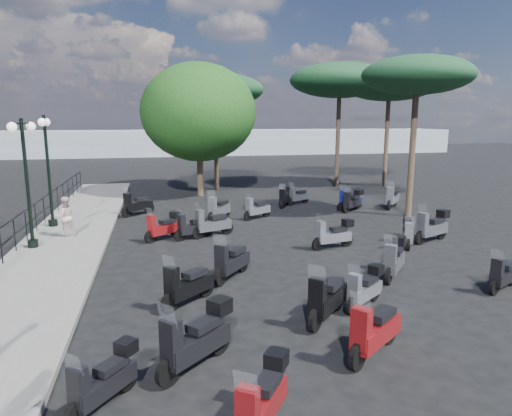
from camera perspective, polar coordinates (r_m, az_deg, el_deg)
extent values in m
plane|color=black|center=(14.73, 0.63, -6.40)|extent=(120.00, 120.00, 0.00)
cube|color=slate|center=(17.58, -22.91, -4.14)|extent=(3.00, 30.00, 0.15)
cylinder|color=black|center=(15.63, -29.26, -4.15)|extent=(0.04, 0.04, 1.10)
cylinder|color=black|center=(16.90, -27.94, -2.97)|extent=(0.04, 0.04, 1.10)
cylinder|color=black|center=(18.19, -26.81, -1.94)|extent=(0.04, 0.04, 1.10)
cylinder|color=black|center=(19.49, -25.83, -1.06)|extent=(0.04, 0.04, 1.10)
cylinder|color=black|center=(20.79, -24.97, -0.28)|extent=(0.04, 0.04, 1.10)
cylinder|color=black|center=(22.11, -24.22, 0.40)|extent=(0.04, 0.04, 1.10)
cylinder|color=black|center=(23.43, -23.55, 1.01)|extent=(0.04, 0.04, 1.10)
cylinder|color=black|center=(24.76, -22.95, 1.55)|extent=(0.04, 0.04, 1.10)
cylinder|color=black|center=(26.09, -22.41, 2.04)|extent=(0.04, 0.04, 1.10)
cylinder|color=black|center=(27.42, -21.92, 2.48)|extent=(0.04, 0.04, 1.10)
cylinder|color=black|center=(28.76, -21.48, 2.87)|extent=(0.04, 0.04, 1.10)
cylinder|color=black|center=(30.10, -21.08, 3.24)|extent=(0.04, 0.04, 1.10)
cube|color=black|center=(17.44, -27.51, -0.74)|extent=(0.04, 26.00, 0.04)
cube|color=black|center=(17.55, -27.35, -2.44)|extent=(0.04, 26.00, 0.04)
cylinder|color=black|center=(17.23, -26.10, -4.00)|extent=(0.34, 0.34, 0.26)
cylinder|color=black|center=(16.86, -26.68, 2.65)|extent=(0.12, 0.12, 4.30)
cylinder|color=black|center=(16.72, -27.28, 9.40)|extent=(0.37, 0.92, 0.04)
sphere|color=white|center=(17.13, -26.32, 9.13)|extent=(0.30, 0.30, 0.30)
sphere|color=white|center=(16.33, -28.21, 8.92)|extent=(0.30, 0.30, 0.30)
cylinder|color=black|center=(20.26, -24.04, -1.69)|extent=(0.35, 0.35, 0.27)
cylinder|color=black|center=(19.94, -24.51, 4.16)|extent=(0.12, 0.12, 4.43)
cylinder|color=black|center=(19.83, -24.98, 10.03)|extent=(0.11, 1.00, 0.04)
sphere|color=white|center=(20.33, -24.75, 9.74)|extent=(0.31, 0.31, 0.31)
sphere|color=white|center=(19.34, -25.17, 9.69)|extent=(0.31, 0.31, 0.31)
imported|color=beige|center=(18.19, -22.75, -0.99)|extent=(0.86, 0.76, 1.48)
cylinder|color=black|center=(7.60, 2.47, -22.46)|extent=(0.34, 0.43, 0.46)
cube|color=maroon|center=(7.09, 0.89, -23.49)|extent=(0.98, 1.21, 0.33)
cube|color=black|center=(7.07, 1.41, -21.00)|extent=(0.57, 0.64, 0.13)
cube|color=maroon|center=(6.52, -1.05, -24.07)|extent=(0.36, 0.34, 0.67)
plane|color=white|center=(6.24, -1.29, -21.10)|extent=(0.34, 0.27, 0.36)
cube|color=black|center=(7.29, 2.57, -18.35)|extent=(0.44, 0.44, 0.25)
cylinder|color=black|center=(7.71, -21.54, -22.92)|extent=(0.33, 0.38, 0.42)
cylinder|color=black|center=(8.32, -15.81, -19.82)|extent=(0.33, 0.38, 0.42)
cube|color=black|center=(7.95, -18.37, -20.23)|extent=(0.95, 1.08, 0.30)
cube|color=black|center=(7.91, -17.68, -18.27)|extent=(0.54, 0.58, 0.12)
cube|color=black|center=(7.53, -21.35, -20.13)|extent=(0.33, 0.32, 0.62)
plane|color=white|center=(7.31, -21.89, -17.62)|extent=(0.30, 0.26, 0.33)
cube|color=black|center=(8.06, -15.94, -16.32)|extent=(0.41, 0.41, 0.23)
cylinder|color=black|center=(10.93, -10.72, -11.58)|extent=(0.44, 0.41, 0.50)
cylinder|color=black|center=(11.76, -6.27, -9.79)|extent=(0.44, 0.41, 0.50)
cube|color=black|center=(11.30, -8.25, -9.71)|extent=(1.24, 1.17, 0.35)
cube|color=black|center=(11.32, -7.67, -8.08)|extent=(0.67, 0.65, 0.15)
cube|color=black|center=(10.81, -10.49, -9.11)|extent=(0.38, 0.38, 0.73)
plane|color=white|center=(10.62, -10.83, -6.83)|extent=(0.33, 0.35, 0.39)
cylinder|color=black|center=(17.18, -7.26, -3.06)|extent=(0.51, 0.29, 0.51)
cylinder|color=black|center=(17.78, -3.65, -2.51)|extent=(0.51, 0.29, 0.51)
cube|color=#474A4F|center=(17.45, -5.29, -2.15)|extent=(1.40, 0.86, 0.36)
cube|color=black|center=(17.48, -4.79, -1.13)|extent=(0.71, 0.54, 0.15)
cube|color=#474A4F|center=(17.11, -7.05, -1.45)|extent=(0.34, 0.38, 0.74)
plane|color=white|center=(16.98, -7.28, 0.09)|extent=(0.23, 0.40, 0.39)
cylinder|color=black|center=(16.98, -9.47, -3.39)|extent=(0.45, 0.28, 0.45)
cylinder|color=black|center=(17.51, -6.18, -2.85)|extent=(0.45, 0.28, 0.45)
cube|color=black|center=(17.22, -7.67, -2.55)|extent=(1.25, 0.81, 0.32)
cube|color=black|center=(17.24, -7.23, -1.62)|extent=(0.63, 0.50, 0.13)
cube|color=black|center=(16.91, -9.29, -1.92)|extent=(0.31, 0.34, 0.66)
plane|color=white|center=(16.80, -9.50, -0.53)|extent=(0.22, 0.36, 0.35)
cylinder|color=black|center=(21.56, -15.88, -0.50)|extent=(0.47, 0.40, 0.51)
cylinder|color=black|center=(22.29, -13.21, 0.01)|extent=(0.47, 0.40, 0.51)
cube|color=black|center=(21.91, -14.44, 0.27)|extent=(1.31, 1.14, 0.36)
cube|color=black|center=(21.97, -14.10, 1.10)|extent=(0.70, 0.65, 0.15)
cube|color=black|center=(21.51, -15.77, 0.81)|extent=(0.38, 0.40, 0.74)
plane|color=white|center=(21.40, -15.97, 2.05)|extent=(0.32, 0.37, 0.39)
cylinder|color=black|center=(8.24, -10.89, -19.46)|extent=(0.47, 0.44, 0.53)
cylinder|color=black|center=(9.08, -4.60, -16.23)|extent=(0.47, 0.44, 0.53)
cube|color=black|center=(8.59, -7.34, -16.50)|extent=(1.31, 1.24, 0.38)
cube|color=black|center=(8.58, -6.51, -14.22)|extent=(0.71, 0.69, 0.15)
cube|color=black|center=(8.05, -10.55, -16.11)|extent=(0.40, 0.41, 0.77)
plane|color=white|center=(7.80, -11.04, -13.02)|extent=(0.35, 0.37, 0.41)
cube|color=black|center=(8.80, -4.58, -12.09)|extent=(0.52, 0.51, 0.29)
cylinder|color=black|center=(8.74, 12.59, -17.66)|extent=(0.48, 0.40, 0.53)
cylinder|color=black|center=(9.80, 16.34, -14.53)|extent=(0.48, 0.40, 0.53)
cube|color=maroon|center=(9.22, 14.80, -14.79)|extent=(1.36, 1.16, 0.37)
cube|color=black|center=(9.25, 15.42, -12.66)|extent=(0.72, 0.66, 0.15)
cube|color=maroon|center=(8.58, 13.02, -14.47)|extent=(0.39, 0.41, 0.77)
plane|color=white|center=(8.33, 12.95, -11.57)|extent=(0.32, 0.38, 0.41)
cylinder|color=black|center=(12.42, -4.50, -8.56)|extent=(0.40, 0.47, 0.51)
cylinder|color=black|center=(13.49, -1.70, -6.93)|extent=(0.40, 0.47, 0.51)
cube|color=black|center=(12.93, -2.93, -6.83)|extent=(1.15, 1.32, 0.36)
cube|color=black|center=(13.00, -2.55, -5.35)|extent=(0.65, 0.70, 0.15)
cube|color=black|center=(12.34, -4.33, -6.28)|extent=(0.40, 0.38, 0.75)
plane|color=white|center=(12.15, -4.52, -4.19)|extent=(0.37, 0.32, 0.40)
cylinder|color=black|center=(16.93, -13.08, -3.55)|extent=(0.43, 0.36, 0.47)
cylinder|color=black|center=(17.63, -10.04, -2.84)|extent=(0.43, 0.36, 0.47)
cube|color=maroon|center=(17.26, -11.43, -2.59)|extent=(1.21, 1.04, 0.33)
cube|color=black|center=(17.30, -11.03, -1.62)|extent=(0.64, 0.59, 0.14)
cube|color=maroon|center=(16.87, -12.94, -2.02)|extent=(0.35, 0.36, 0.68)
plane|color=white|center=(16.74, -13.16, -0.59)|extent=(0.29, 0.34, 0.36)
cube|color=black|center=(17.50, -10.06, -0.85)|extent=(0.45, 0.45, 0.25)
cylinder|color=black|center=(20.10, -0.99, -0.96)|extent=(0.44, 0.32, 0.46)
cylinder|color=black|center=(20.88, 1.32, -0.51)|extent=(0.44, 0.32, 0.46)
cube|color=gray|center=(20.48, 0.29, -0.24)|extent=(1.23, 0.93, 0.33)
cube|color=black|center=(20.54, 0.61, 0.55)|extent=(0.64, 0.54, 0.13)
cube|color=gray|center=(20.06, -0.83, 0.30)|extent=(0.33, 0.35, 0.67)
plane|color=white|center=(19.95, -0.96, 1.49)|extent=(0.25, 0.35, 0.36)
cylinder|color=black|center=(19.67, -5.57, -1.19)|extent=(0.40, 0.48, 0.52)
cylinder|color=black|center=(20.77, -3.76, -0.51)|extent=(0.40, 0.48, 0.52)
cube|color=gray|center=(20.23, -4.57, -0.27)|extent=(1.14, 1.34, 0.37)
cube|color=black|center=(20.33, -4.33, 0.65)|extent=(0.65, 0.71, 0.15)
cube|color=gray|center=(19.65, -5.47, 0.27)|extent=(0.40, 0.39, 0.76)
plane|color=white|center=(19.51, -5.59, 1.64)|extent=(0.38, 0.32, 0.40)
cylinder|color=black|center=(9.96, 7.41, -13.71)|extent=(0.44, 0.46, 0.53)
cylinder|color=black|center=(11.09, 10.23, -11.14)|extent=(0.44, 0.46, 0.53)
cube|color=black|center=(10.49, 9.05, -11.25)|extent=(1.26, 1.30, 0.38)
cube|color=black|center=(10.54, 9.49, -9.35)|extent=(0.70, 0.71, 0.15)
cube|color=black|center=(9.83, 7.70, -10.83)|extent=(0.41, 0.40, 0.77)
plane|color=white|center=(9.60, 7.62, -8.21)|extent=(0.37, 0.35, 0.41)
cylinder|color=black|center=(10.92, 11.92, -11.84)|extent=(0.41, 0.33, 0.44)
cylinder|color=black|center=(11.82, 14.60, -10.15)|extent=(0.41, 0.33, 0.44)
cube|color=#9FA1AA|center=(11.34, 13.46, -10.13)|extent=(1.14, 0.95, 0.31)
cube|color=black|center=(11.38, 13.89, -8.70)|extent=(0.60, 0.54, 0.13)
cube|color=#9FA1AA|center=(10.82, 12.20, -9.68)|extent=(0.32, 0.34, 0.64)
plane|color=white|center=(10.64, 12.15, -7.70)|extent=(0.26, 0.32, 0.34)
cube|color=black|center=(11.64, 14.78, -7.45)|extent=(0.42, 0.42, 0.24)
cylinder|color=black|center=(15.74, 7.81, -4.47)|extent=(0.48, 0.20, 0.47)
cylinder|color=black|center=(16.38, 11.27, -3.96)|extent=(0.48, 0.20, 0.47)
cube|color=#9FA1AA|center=(16.03, 9.74, -3.59)|extent=(1.31, 0.60, 0.33)
cube|color=black|center=(16.06, 10.26, -2.58)|extent=(0.63, 0.41, 0.14)
cube|color=#9FA1AA|center=(15.66, 8.09, -2.86)|extent=(0.27, 0.33, 0.68)
plane|color=white|center=(15.53, 7.96, -1.31)|extent=(0.16, 0.38, 0.36)
cube|color=black|center=(16.24, 11.40, -1.83)|extent=(0.39, 0.38, 0.25)
cylinder|color=black|center=(22.80, 3.27, 0.46)|extent=(0.31, 0.44, 0.45)
cylinder|color=black|center=(23.88, 3.93, 0.94)|extent=(0.31, 0.44, 0.45)
cube|color=black|center=(23.35, 3.64, 1.13)|extent=(0.89, 1.23, 0.32)
cube|color=black|center=(23.46, 3.74, 1.84)|extent=(0.53, 0.63, 0.13)
cube|color=black|center=(22.79, 3.33, 1.57)|extent=(0.35, 0.32, 0.66)
plane|color=white|center=(22.67, 3.30, 2.60)|extent=(0.35, 0.24, 0.35)
cube|color=black|center=(23.80, 3.96, 2.38)|extent=(0.42, 0.43, 0.25)
cylinder|color=black|center=(12.99, 16.24, -8.13)|extent=(0.40, 0.45, 0.50)
cylinder|color=black|center=(14.16, 17.31, -6.59)|extent=(0.40, 0.45, 0.50)
cube|color=#474A4F|center=(13.56, 16.89, -6.51)|extent=(1.15, 1.26, 0.35)
cube|color=black|center=(13.65, 17.10, -5.14)|extent=(0.64, 0.68, 0.15)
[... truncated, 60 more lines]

